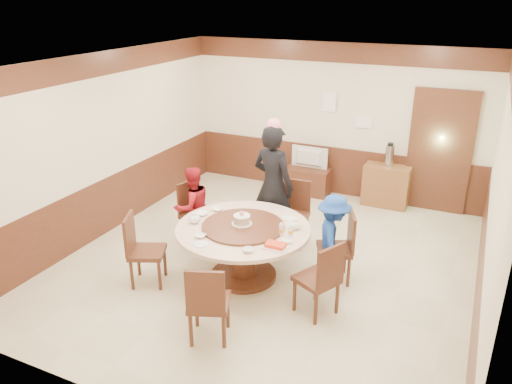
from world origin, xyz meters
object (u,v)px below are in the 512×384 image
at_px(tv_stand, 307,180).
at_px(television, 308,158).
at_px(person_standing, 273,186).
at_px(side_cabinet, 386,186).
at_px(birthday_cake, 242,219).
at_px(person_blue, 333,238).
at_px(person_red, 193,207).
at_px(thermos, 389,156).
at_px(shrimp_platter, 276,246).
at_px(banquet_table, 243,242).

distance_m(tv_stand, television, 0.45).
relative_size(person_standing, side_cabinet, 2.33).
relative_size(birthday_cake, side_cabinet, 0.34).
height_order(person_standing, tv_stand, person_standing).
xyz_separation_m(person_blue, television, (-1.32, 2.79, 0.10)).
height_order(birthday_cake, tv_stand, birthday_cake).
distance_m(person_standing, side_cabinet, 2.59).
xyz_separation_m(person_red, side_cabinet, (2.35, 2.75, -0.25)).
height_order(birthday_cake, thermos, thermos).
height_order(shrimp_platter, television, television).
bearing_deg(tv_stand, shrimp_platter, -76.78).
height_order(person_blue, birthday_cake, person_blue).
xyz_separation_m(person_red, television, (0.87, 2.72, 0.08)).
xyz_separation_m(person_standing, television, (-0.19, 2.15, -0.23)).
height_order(person_standing, person_red, person_standing).
xyz_separation_m(banquet_table, person_red, (-1.11, 0.53, 0.09)).
height_order(person_red, shrimp_platter, person_red).
bearing_deg(person_red, shrimp_platter, 91.52).
relative_size(person_standing, thermos, 4.91).
xyz_separation_m(person_red, shrimp_platter, (1.72, -0.88, 0.15)).
distance_m(banquet_table, shrimp_platter, 0.74).
height_order(banquet_table, person_standing, person_standing).
bearing_deg(tv_stand, person_blue, -64.64).
height_order(birthday_cake, shrimp_platter, birthday_cake).
relative_size(banquet_table, television, 2.53).
distance_m(television, thermos, 1.50).
bearing_deg(banquet_table, birthday_cake, 141.93).
bearing_deg(television, person_standing, 95.80).
height_order(banquet_table, side_cabinet, banquet_table).
xyz_separation_m(television, side_cabinet, (1.48, 0.03, -0.33)).
bearing_deg(banquet_table, tv_stand, 94.20).
relative_size(person_blue, birthday_cake, 4.42).
height_order(shrimp_platter, thermos, thermos).
bearing_deg(shrimp_platter, banquet_table, 150.30).
xyz_separation_m(person_standing, tv_stand, (-0.19, 2.15, -0.68)).
distance_m(banquet_table, person_red, 1.23).
height_order(banquet_table, person_blue, person_blue).
bearing_deg(shrimp_platter, thermos, 80.10).
relative_size(person_red, person_blue, 1.04).
xyz_separation_m(banquet_table, person_blue, (1.08, 0.47, 0.07)).
distance_m(shrimp_platter, television, 3.70).
bearing_deg(banquet_table, thermos, 69.31).
bearing_deg(side_cabinet, banquet_table, -110.63).
relative_size(person_standing, shrimp_platter, 6.22).
relative_size(shrimp_platter, tv_stand, 0.35).
distance_m(banquet_table, person_standing, 1.18).
bearing_deg(person_standing, side_cabinet, -107.82).
bearing_deg(person_standing, person_red, 41.06).
relative_size(shrimp_platter, thermos, 0.79).
distance_m(person_red, birthday_cake, 1.21).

